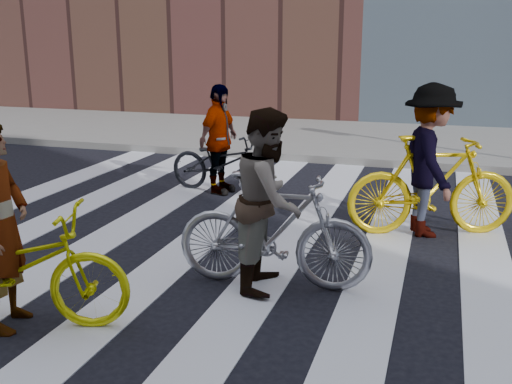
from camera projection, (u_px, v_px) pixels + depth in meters
The scene contains 11 objects.
ground at pixel (237, 249), 6.98m from camera, with size 100.00×100.00×0.00m, color black.
sidewalk_far at pixel (343, 139), 13.88m from camera, with size 100.00×5.00×0.15m, color gray.
zebra_crosswalk at pixel (237, 249), 6.98m from camera, with size 8.25×10.00×0.01m.
bike_yellow_left at pixel (11, 268), 5.02m from camera, with size 0.70×2.01×1.05m, color #E6E90C.
bike_silver_mid at pixel (274, 231), 5.82m from camera, with size 0.54×1.92×1.15m, color #A7A7B0.
bike_yellow_right at pixel (432, 186), 7.35m from camera, with size 0.59×2.09×1.25m, color yellow.
bike_dark_rear at pixel (222, 163), 9.35m from camera, with size 0.64×1.83×0.96m, color black.
rider_left at pixel (1, 226), 4.94m from camera, with size 0.65×0.43×1.78m, color slate.
rider_mid at pixel (269, 200), 5.76m from camera, with size 0.86×0.67×1.77m, color slate.
rider_right at pixel (430, 161), 7.29m from camera, with size 1.21×0.70×1.88m, color slate.
rider_rear at pixel (219, 140), 9.27m from camera, with size 1.00×0.42×1.70m, color slate.
Camera 1 is at (2.18, -6.21, 2.43)m, focal length 42.00 mm.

